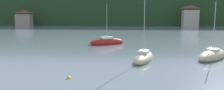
% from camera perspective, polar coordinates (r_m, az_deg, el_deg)
% --- Properties ---
extents(wooded_hillside, '(352.00, 60.73, 31.33)m').
position_cam_1_polar(wooded_hillside, '(139.39, -5.09, 8.42)').
color(wooded_hillside, '#264223').
rests_on(wooded_hillside, ground_plane).
extents(shore_building_west, '(6.76, 4.15, 7.19)m').
position_cam_1_polar(shore_building_west, '(106.96, -21.10, 6.22)').
color(shore_building_west, gray).
rests_on(shore_building_west, ground_plane).
extents(shore_building_westcentral, '(6.52, 4.26, 9.11)m').
position_cam_1_polar(shore_building_westcentral, '(101.02, 18.93, 6.76)').
color(shore_building_westcentral, '#BCB29E').
rests_on(shore_building_westcentral, ground_plane).
extents(sailboat_mid_1, '(4.11, 7.36, 8.57)m').
position_cam_1_polar(sailboat_mid_1, '(31.68, 7.89, -3.14)').
color(sailboat_mid_1, '#CCBC8E').
rests_on(sailboat_mid_1, ground_plane).
extents(sailboat_mid_4, '(6.96, 7.81, 8.61)m').
position_cam_1_polar(sailboat_mid_4, '(35.84, 23.77, -2.38)').
color(sailboat_mid_4, '#CCBC8E').
rests_on(sailboat_mid_4, ground_plane).
extents(sailboat_far_5, '(7.35, 4.81, 8.69)m').
position_cam_1_polar(sailboat_far_5, '(46.46, -1.29, 0.74)').
color(sailboat_far_5, red).
rests_on(sailboat_far_5, ground_plane).
extents(mooring_buoy_near, '(0.49, 0.49, 0.49)m').
position_cam_1_polar(mooring_buoy_near, '(23.74, -10.72, -8.19)').
color(mooring_buoy_near, yellow).
rests_on(mooring_buoy_near, ground_plane).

